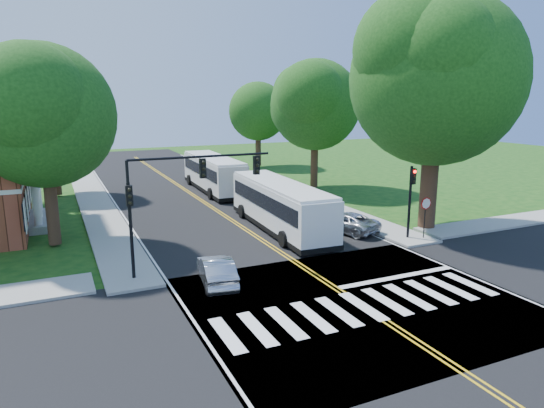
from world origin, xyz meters
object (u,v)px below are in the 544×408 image
hatchback (217,270)px  signal_ne (411,192)px  dark_sedan (278,194)px  bus_follow (213,173)px  bus_lead (280,205)px  signal_nw (179,187)px  suv (345,222)px

hatchback → signal_ne: bearing=-162.3°
dark_sedan → bus_follow: bearing=-74.0°
bus_lead → dark_sedan: bus_lead is taller
signal_nw → hatchback: 4.36m
hatchback → suv: (10.44, 5.20, -0.02)m
hatchback → bus_follow: bearing=-98.7°
bus_follow → suv: (3.36, -17.16, -1.05)m
signal_nw → suv: 12.55m
signal_nw → bus_follow: signal_nw is taller
bus_follow → suv: bearing=102.9°
signal_ne → hatchback: bearing=-171.1°
signal_nw → dark_sedan: signal_nw is taller
signal_ne → bus_follow: bearing=106.1°
bus_lead → dark_sedan: size_ratio=2.57×
suv → signal_nw: bearing=-4.4°
bus_follow → suv: size_ratio=2.71×
signal_nw → signal_ne: signal_nw is taller
signal_nw → bus_lead: (7.92, 5.43, -2.72)m
hatchback → dark_sedan: (10.30, 15.05, 0.03)m
signal_nw → signal_ne: size_ratio=1.62×
suv → dark_sedan: 9.84m
bus_lead → hatchback: bearing=50.2°
bus_follow → dark_sedan: bus_follow is taller
suv → bus_follow: bearing=-98.8°
signal_ne → suv: 4.67m
signal_ne → dark_sedan: bearing=101.5°
bus_lead → dark_sedan: 8.43m
bus_lead → bus_follow: bearing=-88.3°
signal_nw → suv: (11.54, 3.20, -3.73)m
hatchback → bus_lead: bearing=-123.7°
dark_sedan → signal_ne: bearing=93.8°
signal_nw → signal_ne: bearing=0.0°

